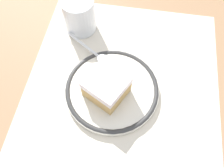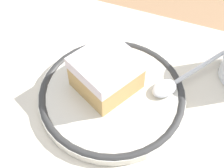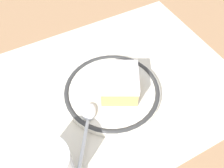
# 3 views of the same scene
# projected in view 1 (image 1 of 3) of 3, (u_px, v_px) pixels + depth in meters

# --- Properties ---
(ground_plane) EXTENTS (2.40, 2.40, 0.00)m
(ground_plane) POSITION_uv_depth(u_px,v_px,m) (120.00, 98.00, 0.49)
(ground_plane) COLOR #9E7551
(placemat) EXTENTS (0.53, 0.42, 0.00)m
(placemat) POSITION_uv_depth(u_px,v_px,m) (120.00, 97.00, 0.49)
(placemat) COLOR beige
(placemat) RESTS_ON ground_plane
(plate) EXTENTS (0.20, 0.20, 0.02)m
(plate) POSITION_uv_depth(u_px,v_px,m) (112.00, 89.00, 0.49)
(plate) COLOR silver
(plate) RESTS_ON placemat
(cake_slice) EXTENTS (0.10, 0.10, 0.05)m
(cake_slice) POSITION_uv_depth(u_px,v_px,m) (106.00, 87.00, 0.46)
(cake_slice) COLOR tan
(cake_slice) RESTS_ON plate
(spoon) EXTENTS (0.09, 0.12, 0.01)m
(spoon) POSITION_uv_depth(u_px,v_px,m) (98.00, 56.00, 0.52)
(spoon) COLOR silver
(spoon) RESTS_ON plate
(cup) EXTENTS (0.08, 0.08, 0.08)m
(cup) POSITION_uv_depth(u_px,v_px,m) (80.00, 17.00, 0.55)
(cup) COLOR silver
(cup) RESTS_ON placemat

